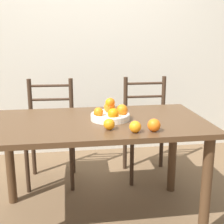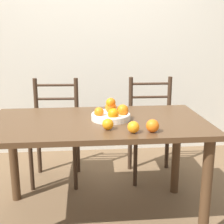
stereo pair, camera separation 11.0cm
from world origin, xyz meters
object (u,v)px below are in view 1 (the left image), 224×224
(orange_loose_1, at_px, (109,124))
(chair_right, at_px, (147,127))
(fruit_bowl, at_px, (111,114))
(orange_loose_0, at_px, (135,127))
(orange_loose_2, at_px, (154,125))
(chair_left, at_px, (51,132))

(orange_loose_1, distance_m, chair_right, 1.08)
(fruit_bowl, distance_m, orange_loose_0, 0.33)
(fruit_bowl, distance_m, orange_loose_1, 0.23)
(orange_loose_1, bearing_deg, fruit_bowl, 79.20)
(orange_loose_2, bearing_deg, chair_right, 77.01)
(orange_loose_1, bearing_deg, orange_loose_0, -28.48)
(chair_left, bearing_deg, orange_loose_1, -62.43)
(orange_loose_2, distance_m, chair_right, 1.06)
(fruit_bowl, relative_size, orange_loose_0, 3.75)
(chair_left, bearing_deg, orange_loose_0, -57.27)
(orange_loose_2, xyz_separation_m, chair_left, (-0.68, 0.98, -0.33))
(fruit_bowl, bearing_deg, chair_left, 124.04)
(orange_loose_0, distance_m, orange_loose_2, 0.12)
(orange_loose_1, relative_size, chair_right, 0.08)
(chair_left, bearing_deg, fruit_bowl, -52.88)
(orange_loose_0, distance_m, orange_loose_1, 0.17)
(orange_loose_1, height_order, chair_left, chair_left)
(chair_right, bearing_deg, orange_loose_0, -108.40)
(orange_loose_2, height_order, chair_left, chair_left)
(orange_loose_1, height_order, orange_loose_2, orange_loose_2)
(orange_loose_0, relative_size, orange_loose_2, 0.91)
(orange_loose_2, xyz_separation_m, chair_right, (0.23, 0.98, -0.33))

